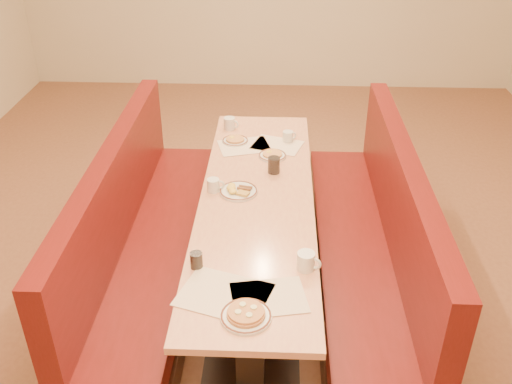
{
  "coord_description": "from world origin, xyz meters",
  "views": [
    {
      "loc": [
        0.12,
        -2.99,
        2.6
      ],
      "look_at": [
        0.0,
        -0.09,
        0.85
      ],
      "focal_mm": 40.0,
      "sensor_mm": 36.0,
      "label": 1
    }
  ],
  "objects_px": {
    "coffee_mug_a": "(307,261)",
    "coffee_mug_b": "(214,185)",
    "coffee_mug_d": "(230,123)",
    "coffee_mug_c": "(288,136)",
    "pancake_plate": "(246,315)",
    "diner_table": "(257,247)",
    "soda_tumbler_near": "(196,260)",
    "eggs_plate": "(238,191)",
    "soda_tumbler_mid": "(274,165)",
    "booth_right": "(369,252)",
    "booth_left": "(145,246)"
  },
  "relations": [
    {
      "from": "eggs_plate",
      "to": "coffee_mug_a",
      "type": "height_order",
      "value": "coffee_mug_a"
    },
    {
      "from": "booth_right",
      "to": "pancake_plate",
      "type": "xyz_separation_m",
      "value": [
        -0.74,
        -1.05,
        0.41
      ]
    },
    {
      "from": "coffee_mug_a",
      "to": "coffee_mug_c",
      "type": "bearing_deg",
      "value": 115.24
    },
    {
      "from": "pancake_plate",
      "to": "soda_tumbler_mid",
      "type": "height_order",
      "value": "soda_tumbler_mid"
    },
    {
      "from": "eggs_plate",
      "to": "soda_tumbler_mid",
      "type": "distance_m",
      "value": 0.35
    },
    {
      "from": "booth_right",
      "to": "coffee_mug_b",
      "type": "xyz_separation_m",
      "value": [
        -1.0,
        0.08,
        0.43
      ]
    },
    {
      "from": "soda_tumbler_mid",
      "to": "coffee_mug_d",
      "type": "bearing_deg",
      "value": 117.34
    },
    {
      "from": "pancake_plate",
      "to": "coffee_mug_d",
      "type": "relative_size",
      "value": 2.02
    },
    {
      "from": "booth_right",
      "to": "coffee_mug_c",
      "type": "bearing_deg",
      "value": 123.38
    },
    {
      "from": "pancake_plate",
      "to": "coffee_mug_b",
      "type": "bearing_deg",
      "value": 103.33
    },
    {
      "from": "soda_tumbler_near",
      "to": "pancake_plate",
      "type": "bearing_deg",
      "value": -52.62
    },
    {
      "from": "eggs_plate",
      "to": "coffee_mug_c",
      "type": "relative_size",
      "value": 2.35
    },
    {
      "from": "booth_right",
      "to": "coffee_mug_a",
      "type": "height_order",
      "value": "booth_right"
    },
    {
      "from": "eggs_plate",
      "to": "coffee_mug_d",
      "type": "distance_m",
      "value": 0.95
    },
    {
      "from": "booth_right",
      "to": "soda_tumbler_mid",
      "type": "relative_size",
      "value": 22.77
    },
    {
      "from": "booth_left",
      "to": "eggs_plate",
      "type": "xyz_separation_m",
      "value": [
        0.61,
        0.06,
        0.4
      ]
    },
    {
      "from": "coffee_mug_a",
      "to": "eggs_plate",
      "type": "bearing_deg",
      "value": 140.47
    },
    {
      "from": "diner_table",
      "to": "booth_left",
      "type": "xyz_separation_m",
      "value": [
        -0.73,
        0.0,
        -0.01
      ]
    },
    {
      "from": "coffee_mug_c",
      "to": "coffee_mug_d",
      "type": "xyz_separation_m",
      "value": [
        -0.45,
        0.2,
        0.01
      ]
    },
    {
      "from": "coffee_mug_a",
      "to": "coffee_mug_b",
      "type": "relative_size",
      "value": 1.15
    },
    {
      "from": "diner_table",
      "to": "eggs_plate",
      "type": "distance_m",
      "value": 0.41
    },
    {
      "from": "coffee_mug_d",
      "to": "eggs_plate",
      "type": "bearing_deg",
      "value": -60.9
    },
    {
      "from": "diner_table",
      "to": "booth_left",
      "type": "height_order",
      "value": "booth_left"
    },
    {
      "from": "pancake_plate",
      "to": "diner_table",
      "type": "bearing_deg",
      "value": 89.71
    },
    {
      "from": "booth_right",
      "to": "eggs_plate",
      "type": "xyz_separation_m",
      "value": [
        -0.85,
        0.06,
        0.4
      ]
    },
    {
      "from": "coffee_mug_d",
      "to": "soda_tumbler_mid",
      "type": "bearing_deg",
      "value": -41.24
    },
    {
      "from": "soda_tumbler_near",
      "to": "coffee_mug_c",
      "type": "bearing_deg",
      "value": 72.27
    },
    {
      "from": "booth_left",
      "to": "soda_tumbler_near",
      "type": "bearing_deg",
      "value": -56.64
    },
    {
      "from": "coffee_mug_b",
      "to": "pancake_plate",
      "type": "bearing_deg",
      "value": -85.33
    },
    {
      "from": "diner_table",
      "to": "coffee_mug_c",
      "type": "bearing_deg",
      "value": 76.22
    },
    {
      "from": "booth_right",
      "to": "pancake_plate",
      "type": "bearing_deg",
      "value": -125.18
    },
    {
      "from": "eggs_plate",
      "to": "soda_tumbler_mid",
      "type": "xyz_separation_m",
      "value": [
        0.22,
        0.27,
        0.04
      ]
    },
    {
      "from": "coffee_mug_d",
      "to": "soda_tumbler_near",
      "type": "bearing_deg",
      "value": -69.69
    },
    {
      "from": "coffee_mug_b",
      "to": "booth_left",
      "type": "bearing_deg",
      "value": -178.93
    },
    {
      "from": "coffee_mug_b",
      "to": "coffee_mug_c",
      "type": "xyz_separation_m",
      "value": [
        0.47,
        0.73,
        -0.0
      ]
    },
    {
      "from": "diner_table",
      "to": "soda_tumbler_mid",
      "type": "height_order",
      "value": "soda_tumbler_mid"
    },
    {
      "from": "coffee_mug_d",
      "to": "soda_tumbler_near",
      "type": "height_order",
      "value": "coffee_mug_d"
    },
    {
      "from": "eggs_plate",
      "to": "coffee_mug_d",
      "type": "relative_size",
      "value": 2.04
    },
    {
      "from": "coffee_mug_d",
      "to": "diner_table",
      "type": "bearing_deg",
      "value": -54.82
    },
    {
      "from": "diner_table",
      "to": "soda_tumbler_mid",
      "type": "relative_size",
      "value": 22.77
    },
    {
      "from": "booth_left",
      "to": "coffee_mug_d",
      "type": "bearing_deg",
      "value": 64.33
    },
    {
      "from": "coffee_mug_a",
      "to": "coffee_mug_d",
      "type": "distance_m",
      "value": 1.77
    },
    {
      "from": "soda_tumbler_near",
      "to": "coffee_mug_b",
      "type": "bearing_deg",
      "value": 89.4
    },
    {
      "from": "booth_left",
      "to": "pancake_plate",
      "type": "height_order",
      "value": "booth_left"
    },
    {
      "from": "coffee_mug_c",
      "to": "coffee_mug_b",
      "type": "bearing_deg",
      "value": -146.84
    },
    {
      "from": "coffee_mug_a",
      "to": "soda_tumbler_mid",
      "type": "distance_m",
      "value": 1.03
    },
    {
      "from": "booth_right",
      "to": "coffee_mug_c",
      "type": "distance_m",
      "value": 1.06
    },
    {
      "from": "coffee_mug_a",
      "to": "soda_tumbler_near",
      "type": "height_order",
      "value": "coffee_mug_a"
    },
    {
      "from": "coffee_mug_a",
      "to": "coffee_mug_b",
      "type": "bearing_deg",
      "value": 148.24
    },
    {
      "from": "eggs_plate",
      "to": "soda_tumbler_near",
      "type": "height_order",
      "value": "soda_tumbler_near"
    }
  ]
}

